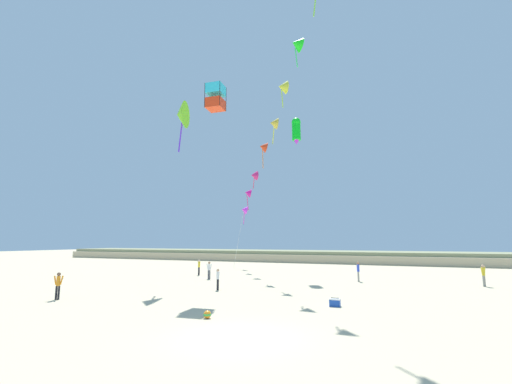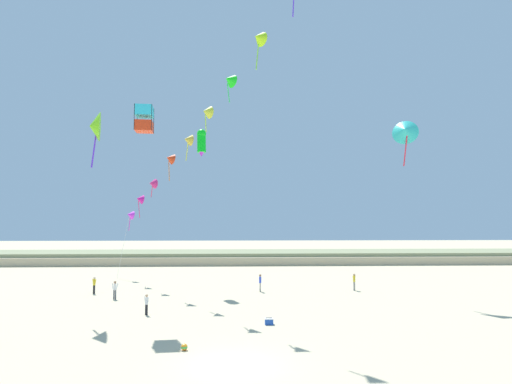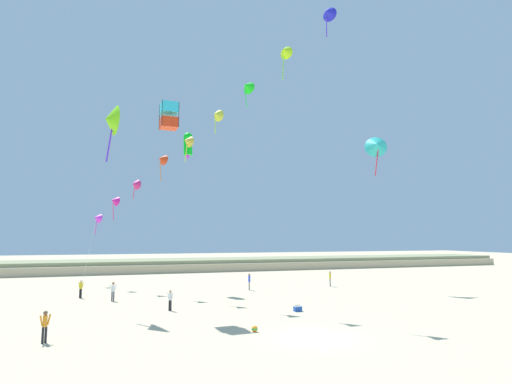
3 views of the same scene
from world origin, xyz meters
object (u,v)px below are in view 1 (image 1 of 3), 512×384
(person_near_right, at_px, (483,274))
(beach_cooler, at_px, (335,302))
(person_mid_center, at_px, (199,266))
(large_kite_high_solo, at_px, (216,97))
(person_far_left, at_px, (209,269))
(beach_ball, at_px, (207,314))
(person_near_left, at_px, (58,284))
(large_kite_outer_drift, at_px, (296,130))
(person_far_center, at_px, (358,270))
(large_kite_mid_trail, at_px, (181,115))
(person_far_right, at_px, (218,278))

(person_near_right, distance_m, beach_cooler, 15.98)
(person_mid_center, distance_m, large_kite_high_solo, 17.89)
(person_far_left, relative_size, beach_ball, 4.52)
(beach_cooler, bearing_deg, person_far_left, 145.59)
(person_near_left, bearing_deg, beach_cooler, 15.11)
(person_near_left, relative_size, large_kite_outer_drift, 0.55)
(person_far_center, bearing_deg, beach_cooler, -89.85)
(person_far_center, distance_m, large_kite_high_solo, 19.32)
(person_far_left, xyz_separation_m, beach_cooler, (13.29, -9.11, -0.73))
(large_kite_mid_trail, bearing_deg, person_near_right, 19.25)
(person_near_right, distance_m, person_far_center, 9.56)
(person_near_left, bearing_deg, large_kite_high_solo, 47.84)
(person_near_left, height_order, beach_ball, person_near_left)
(person_far_right, bearing_deg, large_kite_high_solo, -174.72)
(large_kite_mid_trail, xyz_separation_m, beach_cooler, (13.85, -4.65, -14.49))
(person_far_right, relative_size, person_far_center, 0.89)
(beach_ball, bearing_deg, beach_cooler, 46.51)
(large_kite_mid_trail, distance_m, large_kite_outer_drift, 13.14)
(person_near_left, bearing_deg, person_near_right, 33.78)
(person_near_left, xyz_separation_m, beach_cooler, (16.15, 4.36, -0.74))
(person_far_left, relative_size, person_far_center, 0.95)
(person_near_left, distance_m, beach_cooler, 16.74)
(large_kite_mid_trail, bearing_deg, beach_ball, -48.25)
(person_far_left, bearing_deg, person_far_right, -54.84)
(person_mid_center, height_order, large_kite_mid_trail, large_kite_mid_trail)
(person_far_right, relative_size, large_kite_outer_drift, 0.51)
(large_kite_high_solo, relative_size, beach_ball, 5.59)
(person_near_right, height_order, beach_ball, person_near_right)
(person_far_right, distance_m, large_kite_outer_drift, 19.39)
(person_far_right, xyz_separation_m, beach_cooler, (9.03, -3.06, -0.68))
(person_far_center, relative_size, large_kite_outer_drift, 0.57)
(person_near_left, relative_size, large_kite_mid_trail, 0.36)
(large_kite_mid_trail, relative_size, beach_cooler, 8.00)
(person_far_right, height_order, large_kite_high_solo, large_kite_high_solo)
(person_far_center, bearing_deg, large_kite_high_solo, -134.91)
(large_kite_mid_trail, relative_size, beach_ball, 12.75)
(person_mid_center, height_order, beach_cooler, person_mid_center)
(person_mid_center, bearing_deg, person_far_right, -51.19)
(person_mid_center, bearing_deg, large_kite_mid_trail, -72.42)
(large_kite_outer_drift, height_order, beach_ball, large_kite_outer_drift)
(person_far_right, xyz_separation_m, large_kite_high_solo, (-0.44, -0.04, 14.06))
(person_far_left, bearing_deg, large_kite_outer_drift, 41.74)
(beach_cooler, bearing_deg, person_far_right, 161.30)
(person_mid_center, xyz_separation_m, large_kite_mid_trail, (2.30, -7.26, 13.76))
(large_kite_mid_trail, height_order, large_kite_outer_drift, large_kite_outer_drift)
(person_mid_center, distance_m, person_far_center, 16.13)
(person_mid_center, bearing_deg, large_kite_outer_drift, 19.22)
(person_near_left, relative_size, large_kite_high_solo, 0.81)
(large_kite_mid_trail, distance_m, beach_cooler, 20.58)
(person_far_left, height_order, person_far_right, person_far_left)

